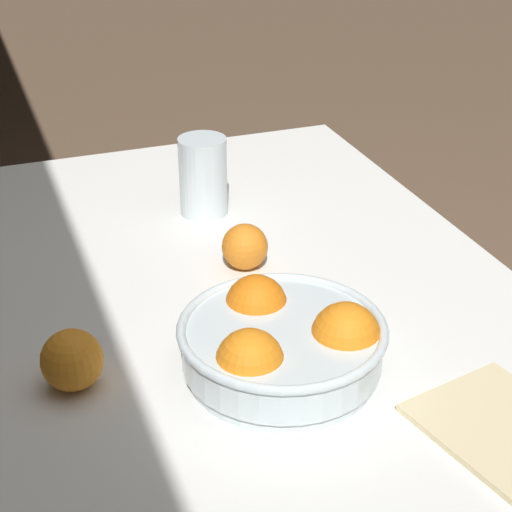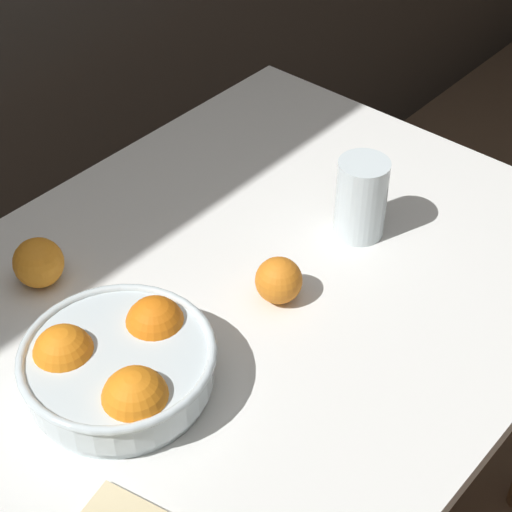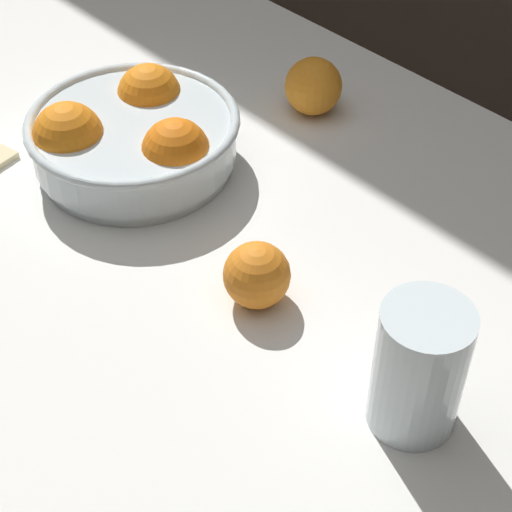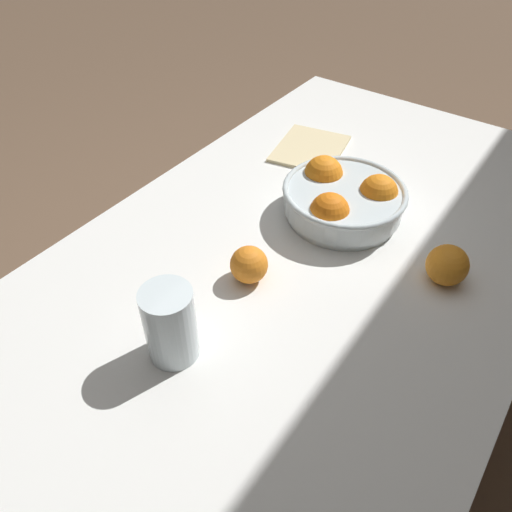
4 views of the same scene
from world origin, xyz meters
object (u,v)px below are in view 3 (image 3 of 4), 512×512
object	(u,v)px
orange_loose_near_bowl	(313,86)
orange_loose_front	(257,275)
juice_glass	(418,372)
fruit_bowl	(131,138)

from	to	relation	value
orange_loose_near_bowl	orange_loose_front	world-z (taller)	orange_loose_near_bowl
juice_glass	orange_loose_front	distance (m)	0.20
orange_loose_front	juice_glass	bearing A→B (deg)	0.48
fruit_bowl	orange_loose_front	xyz separation A→B (m)	(0.26, -0.04, -0.01)
juice_glass	orange_loose_front	xyz separation A→B (m)	(-0.20, -0.00, -0.03)
fruit_bowl	orange_loose_front	world-z (taller)	fruit_bowl
fruit_bowl	orange_loose_front	bearing A→B (deg)	-8.94
juice_glass	orange_loose_front	world-z (taller)	juice_glass
juice_glass	orange_loose_front	size ratio (longest dim) A/B	1.93
fruit_bowl	orange_loose_near_bowl	xyz separation A→B (m)	(0.06, 0.25, -0.01)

